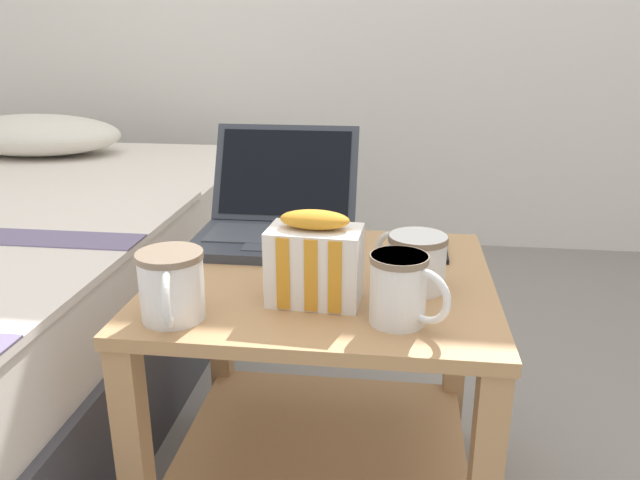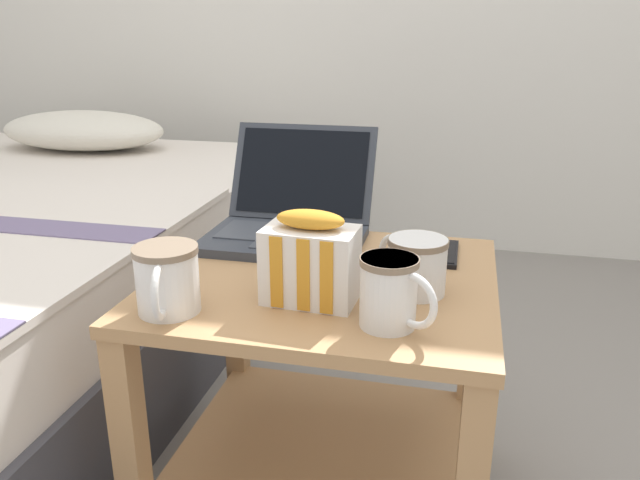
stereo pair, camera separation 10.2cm
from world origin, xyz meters
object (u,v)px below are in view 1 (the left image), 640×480
cell_phone (427,249)px  laptop (277,218)px  mug_mid_center (416,259)px  snack_bag (314,261)px  mug_front_left (171,283)px  mug_front_right (400,286)px

cell_phone → laptop: bearing=172.3°
laptop → mug_mid_center: (0.28, -0.23, 0.01)m
cell_phone → snack_bag: bearing=-126.0°
mug_front_left → snack_bag: 0.22m
mug_front_left → snack_bag: (0.20, 0.09, 0.01)m
mug_front_left → snack_bag: bearing=24.1°
mug_mid_center → snack_bag: 0.17m
laptop → mug_front_right: (0.25, -0.36, 0.01)m
laptop → snack_bag: 0.32m
laptop → mug_mid_center: bearing=-39.3°
mug_front_right → mug_mid_center: size_ratio=0.97×
laptop → snack_bag: size_ratio=2.11×
laptop → snack_bag: laptop is taller
mug_mid_center → snack_bag: snack_bag is taller
mug_front_right → snack_bag: snack_bag is taller
mug_front_left → laptop: bearing=78.0°
mug_mid_center → snack_bag: (-0.16, -0.07, 0.02)m
laptop → mug_front_left: (-0.08, -0.39, 0.01)m
cell_phone → mug_front_left: bearing=-138.1°
mug_mid_center → snack_bag: size_ratio=0.81×
snack_bag → cell_phone: size_ratio=1.06×
snack_bag → cell_phone: 0.32m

